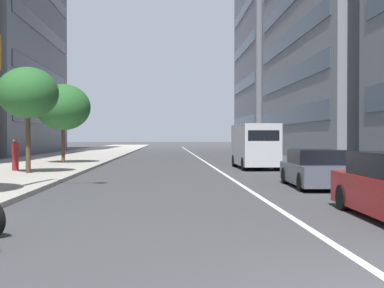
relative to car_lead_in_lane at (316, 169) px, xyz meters
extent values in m
cube|color=#A39E93|center=(17.60, 13.47, -0.56)|extent=(160.00, 8.25, 0.15)
cube|color=silver|center=(22.60, 2.51, -0.63)|extent=(110.00, 0.16, 0.01)
cylinder|color=black|center=(-5.54, 0.97, -0.32)|extent=(0.63, 0.24, 0.62)
cube|color=#4C515B|center=(0.01, 0.00, -0.14)|extent=(4.21, 1.92, 0.68)
cube|color=black|center=(-0.04, 0.00, 0.46)|extent=(2.23, 1.70, 0.51)
cylinder|color=black|center=(1.41, 0.74, -0.32)|extent=(0.63, 0.25, 0.62)
cylinder|color=black|center=(1.35, -0.85, -0.32)|extent=(0.63, 0.25, 0.62)
cylinder|color=black|center=(-1.32, 0.85, -0.32)|extent=(0.63, 0.25, 0.62)
cylinder|color=black|center=(-1.39, -0.74, -0.32)|extent=(0.63, 0.25, 0.62)
cube|color=#B7B7BC|center=(10.75, 0.29, 0.73)|extent=(5.29, 1.99, 2.28)
cube|color=black|center=(8.13, 0.28, 1.23)|extent=(0.05, 1.64, 0.56)
cylinder|color=black|center=(12.54, 1.18, -0.27)|extent=(0.72, 0.26, 0.72)
cylinder|color=black|center=(12.55, -0.57, -0.27)|extent=(0.72, 0.26, 0.72)
cylinder|color=black|center=(8.95, 1.16, -0.27)|extent=(0.72, 0.26, 0.72)
cylinder|color=black|center=(8.96, -0.60, -0.27)|extent=(0.72, 0.26, 0.72)
cylinder|color=#473323|center=(5.62, 11.57, 0.83)|extent=(0.22, 0.22, 2.62)
ellipsoid|color=#265B28|center=(5.62, 11.57, 3.17)|extent=(2.74, 2.74, 2.33)
cylinder|color=#473323|center=(14.94, 11.92, 0.65)|extent=(0.22, 0.22, 2.26)
ellipsoid|color=#265B28|center=(14.94, 11.92, 3.08)|extent=(3.48, 3.48, 2.96)
cube|color=maroon|center=(7.26, 12.64, -0.08)|extent=(0.40, 0.37, 0.80)
cube|color=maroon|center=(7.26, 12.64, 0.59)|extent=(0.48, 0.43, 0.55)
sphere|color=#8C6647|center=(7.26, 12.64, 0.98)|extent=(0.22, 0.22, 0.22)
cube|color=#384756|center=(29.62, -6.29, 3.16)|extent=(24.34, 0.08, 1.50)
cube|color=#384756|center=(29.62, -6.29, 6.86)|extent=(24.34, 0.08, 1.50)
cube|color=#384756|center=(29.62, -6.29, 10.57)|extent=(24.34, 0.08, 1.50)
cube|color=#384756|center=(57.90, -6.29, 3.56)|extent=(19.56, 0.08, 1.50)
cube|color=#384756|center=(57.90, -6.29, 9.18)|extent=(19.56, 0.08, 1.50)
cube|color=#384756|center=(57.90, -6.29, 14.81)|extent=(19.56, 0.08, 1.50)
cube|color=#384756|center=(57.90, -6.29, 20.44)|extent=(19.56, 0.08, 1.50)
cube|color=#2D3842|center=(37.35, 18.55, 3.31)|extent=(22.37, 0.08, 1.50)
cube|color=#2D3842|center=(37.35, 18.55, 8.02)|extent=(22.37, 0.08, 1.50)
cube|color=#2D3842|center=(37.35, 18.55, 12.74)|extent=(22.37, 0.08, 1.50)
camera|label=1|loc=(-17.42, 5.23, 1.13)|focal=46.76mm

